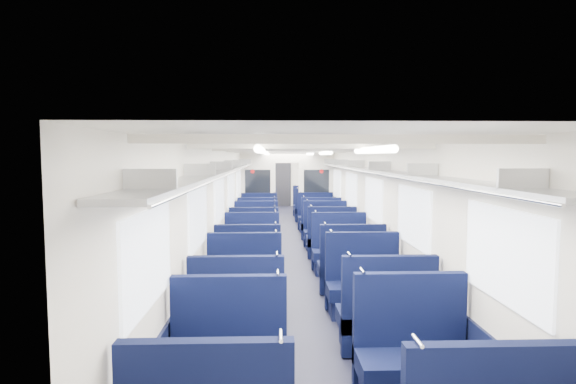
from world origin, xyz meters
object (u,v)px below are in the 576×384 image
Objects in this scene: seat_16 at (258,226)px; seat_2 at (228,366)px; seat_10 at (252,254)px; seat_13 at (331,241)px; end_door at (282,183)px; seat_19 at (316,219)px; seat_3 at (413,361)px; seat_6 at (244,290)px; seat_15 at (326,234)px; seat_21 at (310,211)px; seat_17 at (320,226)px; seat_9 at (351,270)px; seat_11 at (340,254)px; seat_20 at (261,211)px; seat_23 at (307,207)px; seat_5 at (385,321)px; seat_12 at (254,242)px; seat_14 at (256,234)px; seat_18 at (259,220)px; seat_4 at (238,321)px; seat_8 at (248,271)px; bulkhead at (287,189)px; seat_22 at (262,207)px; seat_7 at (363,289)px.

seat_2 is at bearing -90.00° from seat_16.
seat_10 and seat_13 have the same top height.
end_door is 1.72× the size of seat_19.
seat_3 is 2.78m from seat_6.
seat_15 and seat_21 have the same top height.
seat_6 is 1.00× the size of seat_17.
seat_9 is (1.66, 1.00, 0.00)m from seat_6.
seat_6 is at bearing -106.38° from seat_17.
seat_16 is (-0.83, -8.05, -0.64)m from end_door.
seat_2 is at bearing -100.15° from seat_19.
seat_21 is at bearing 62.78° from seat_16.
seat_2 is 1.66m from seat_3.
seat_15 is (0.00, 2.23, 0.00)m from seat_11.
seat_17 is 1.00× the size of seat_20.
seat_23 is (0.00, 9.09, 0.00)m from seat_9.
seat_21 is at bearing 81.56° from seat_2.
seat_5 is 1.00× the size of seat_12.
seat_14 is at bearing 90.00° from seat_12.
seat_13 is at bearing -31.18° from seat_14.
seat_17 is at bearing 34.72° from seat_14.
seat_18 is at bearing 125.21° from seat_15.
seat_8 is at bearing 90.00° from seat_4.
seat_17 is (0.83, -1.67, -0.87)m from bulkhead.
seat_6 and seat_8 have the same top height.
seat_5 is 1.00× the size of seat_6.
end_door reaches higher than seat_15.
seat_23 is (1.66, 9.05, 0.00)m from seat_8.
seat_10 is 1.00× the size of seat_13.
seat_20 is 1.16m from seat_22.
bulkhead is 3.03m from seat_23.
seat_3 is (1.66, 0.04, 0.00)m from seat_2.
seat_15 is at bearing 52.61° from seat_10.
seat_11 and seat_22 have the same top height.
seat_5 is (1.66, -0.04, 0.00)m from seat_4.
seat_4 is 1.00× the size of seat_11.
seat_10 is 3.38m from seat_16.
bulkhead is at bearing -117.39° from seat_21.
seat_8 is 1.00× the size of seat_15.
seat_13 is 1.00× the size of seat_21.
seat_4 is 1.00× the size of seat_13.
seat_3 and seat_19 have the same top height.
seat_14 and seat_20 have the same top height.
seat_17 is at bearing -63.55° from bulkhead.
seat_4 and seat_10 have the same top height.
seat_19 is at bearing 78.54° from seat_4.
seat_19 is 3.10m from seat_23.
seat_13 is at bearing -52.94° from seat_16.
seat_15 is at bearing -73.37° from seat_22.
bulkhead reaches higher than seat_18.
seat_7 is 1.00× the size of seat_22.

